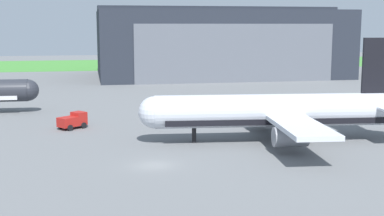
# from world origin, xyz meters

# --- Properties ---
(ground_plane) EXTENTS (440.00, 440.00, 0.00)m
(ground_plane) POSITION_xyz_m (0.00, 0.00, 0.00)
(ground_plane) COLOR slate
(grass_field_strip) EXTENTS (440.00, 56.00, 0.08)m
(grass_field_strip) POSITION_xyz_m (0.00, 152.03, 0.04)
(grass_field_strip) COLOR #438C37
(grass_field_strip) RESTS_ON ground_plane
(maintenance_hangar) EXTENTS (71.57, 38.80, 20.67)m
(maintenance_hangar) POSITION_xyz_m (31.93, 98.96, 9.87)
(maintenance_hangar) COLOR #232833
(maintenance_hangar) RESTS_ON ground_plane
(airliner_near_right) EXTENTS (35.72, 31.32, 13.57)m
(airliner_near_right) POSITION_xyz_m (17.21, 9.09, 3.92)
(airliner_near_right) COLOR silver
(airliner_near_right) RESTS_ON ground_plane
(fuel_bowser) EXTENTS (4.52, 4.23, 2.36)m
(fuel_bowser) POSITION_xyz_m (-9.24, 22.95, 1.21)
(fuel_bowser) COLOR #AD1E19
(fuel_bowser) RESTS_ON ground_plane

